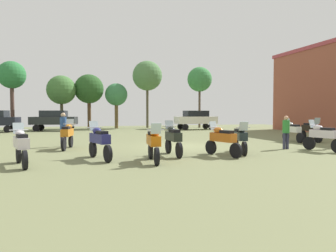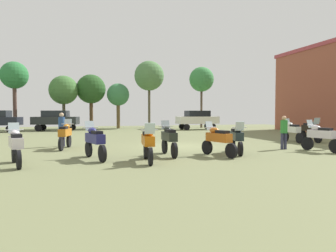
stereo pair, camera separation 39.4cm
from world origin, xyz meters
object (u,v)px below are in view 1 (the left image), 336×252
Objects in this scene: motorcycle_3 at (173,138)px; tree_1 at (12,76)px; motorcycle_6 at (99,141)px; car_1 at (196,119)px; motorcycle_13 at (67,134)px; car_3 at (54,119)px; person_1 at (63,127)px; tree_3 at (61,90)px; motorcycle_12 at (323,136)px; motorcycle_10 at (240,138)px; motorcycle_4 at (292,131)px; tree_6 at (89,89)px; motorcycle_11 at (21,145)px; tree_2 at (200,80)px; motorcycle_2 at (311,130)px; tree_4 at (147,76)px; motorcycle_8 at (154,143)px; tree_8 at (116,95)px; motorcycle_1 at (222,139)px; person_2 at (286,130)px.

motorcycle_3 is 24.96m from tree_1.
car_1 is (11.21, 18.43, 0.44)m from motorcycle_6.
car_3 is at bearing 106.84° from motorcycle_13.
car_3 is 2.53× the size of person_1.
motorcycle_3 is 0.50× the size of car_1.
tree_3 reaches higher than car_1.
tree_1 is at bearing 113.93° from motorcycle_12.
motorcycle_10 is 1.18× the size of person_1.
car_3 is at bearing -29.29° from tree_1.
car_1 is (-0.70, 14.47, 0.46)m from motorcycle_4.
tree_6 reaches higher than motorcycle_13.
motorcycle_11 is 24.66m from tree_3.
motorcycle_2 is at bearing -90.25° from tree_2.
person_1 is (-0.24, 1.25, 0.33)m from motorcycle_13.
motorcycle_12 is (4.12, -0.36, 0.01)m from motorcycle_10.
tree_4 reaches higher than car_1.
motorcycle_3 is at bearing 154.10° from car_1.
motorcycle_8 is (-11.26, -5.00, -0.02)m from motorcycle_2.
tree_8 is at bearing 117.60° from motorcycle_4.
car_1 is at bearing 54.39° from motorcycle_1.
tree_8 is at bearing 173.46° from tree_2.
car_1 reaches higher than motorcycle_12.
motorcycle_3 is at bearing -91.05° from tree_8.
motorcycle_10 is at bearing -155.04° from person_2.
motorcycle_6 is at bearing -61.03° from motorcycle_13.
motorcycle_8 is at bearing -21.74° from motorcycle_11.
tree_2 is (1.28, 18.35, 4.99)m from motorcycle_4.
motorcycle_13 is 0.50× the size of car_1.
tree_4 is 1.29× the size of tree_6.
tree_1 is at bearing -166.41° from tree_3.
tree_4 is at bearing 103.86° from person_2.
tree_3 is (-12.64, 23.99, 3.52)m from motorcycle_12.
person_1 is at bearing -18.17° from motorcycle_10.
motorcycle_11 is (-14.57, -4.71, 0.01)m from motorcycle_4.
tree_2 is (8.21, 22.78, 4.99)m from motorcycle_1.
motorcycle_13 is 20.07m from tree_1.
motorcycle_12 is (12.86, 0.42, 0.00)m from motorcycle_11.
motorcycle_12 is at bearing -18.05° from motorcycle_6.
tree_8 is at bearing -88.45° from motorcycle_8.
tree_6 is at bearing -51.11° from motorcycle_2.
person_2 is (6.06, 0.65, 0.24)m from motorcycle_3.
motorcycle_12 is at bearing -14.20° from motorcycle_11.
motorcycle_10 is at bearing -158.55° from motorcycle_8.
tree_4 is (9.61, 0.14, 1.86)m from tree_3.
person_1 reaches higher than person_2.
tree_6 is (-8.61, 23.32, 3.48)m from person_2.
person_1 reaches higher than motorcycle_13.
person_1 is at bearing -72.13° from tree_1.
tree_6 is (0.51, 24.22, 3.71)m from motorcycle_6.
motorcycle_6 is 1.01× the size of motorcycle_13.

